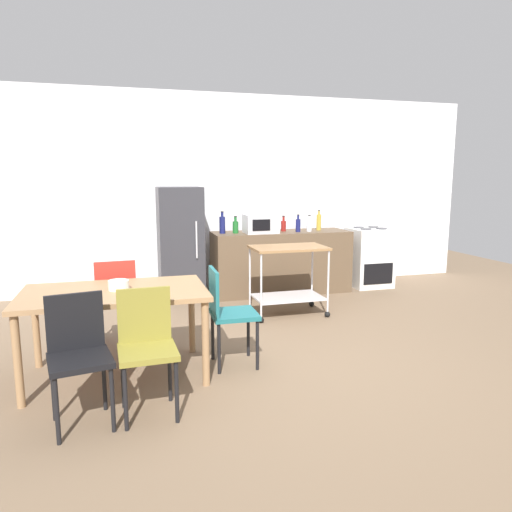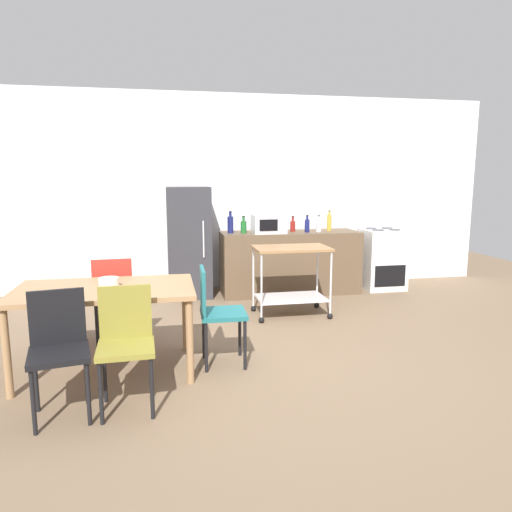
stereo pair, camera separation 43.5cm
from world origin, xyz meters
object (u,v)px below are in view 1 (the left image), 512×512
Objects in this scene: bottle_soy_sauce at (298,225)px; chair_olive at (147,342)px; bottle_olive_oil at (309,225)px; bottle_soda at (283,225)px; fruit_bowl at (119,285)px; stove_oven at (369,257)px; bottle_vinegar at (235,227)px; chair_red at (116,297)px; bottle_sparkling_water at (319,222)px; dining_table at (115,300)px; chair_teal at (227,310)px; refrigerator at (180,243)px; chair_black at (78,350)px; bottle_hot_sauce at (222,224)px; kitchen_cart at (288,269)px; microwave at (261,224)px.

chair_olive is at bearing -127.08° from bottle_soy_sauce.
bottle_olive_oil is at bearing 1.06° from bottle_soy_sauce.
bottle_soda is 3.40m from fruit_bowl.
bottle_vinegar is at bearing -179.07° from stove_oven.
bottle_vinegar reaches higher than chair_olive.
bottle_sparkling_water reaches higher than chair_red.
bottle_vinegar is at bearing 56.49° from dining_table.
stove_oven reaches higher than dining_table.
chair_olive is (0.22, -0.70, -0.15)m from dining_table.
refrigerator reaches higher than chair_teal.
chair_olive is 3.55× the size of bottle_soy_sauce.
bottle_soda is at bearing -27.64° from chair_teal.
bottle_vinegar is 1.29m from bottle_sparkling_water.
chair_black is at bearing 77.72° from chair_red.
chair_black is at bearing -133.51° from bottle_olive_oil.
chair_teal is 3.01m from bottle_olive_oil.
bottle_hot_sauce is at bearing 59.85° from dining_table.
chair_red is at bearing -115.19° from refrigerator.
kitchen_cart is at bearing -106.18° from bottle_soda.
microwave reaches higher than chair_black.
chair_olive is 4.20m from bottle_sparkling_water.
microwave reaches higher than kitchen_cart.
bottle_vinegar is at bearing -136.75° from chair_red.
bottle_soy_sauce is at bearing -161.68° from bottle_sparkling_water.
dining_table is at bearing 61.22° from chair_black.
bottle_sparkling_water reaches higher than bottle_soda.
dining_table is 1.69× the size of chair_red.
microwave is at bearing 179.59° from bottle_soy_sauce.
chair_black is 3.64m from bottle_hot_sauce.
bottle_olive_oil is at bearing 41.21° from dining_table.
chair_red is at bearing -155.04° from stove_oven.
chair_red is 2.41m from bottle_vinegar.
kitchen_cart is (2.02, 0.61, 0.05)m from chair_red.
dining_table is 2.42m from kitchen_cart.
bottle_hot_sauce reaches higher than bottle_vinegar.
chair_olive is 2.98× the size of bottle_sparkling_water.
bottle_hot_sauce is (1.22, 3.16, 0.51)m from chair_olive.
stove_oven is 1.01× the size of kitchen_cart.
bottle_hot_sauce is 1.10m from bottle_soy_sauce.
bottle_soda is at bearing -2.32° from refrigerator.
chair_olive is at bearing -131.53° from kitchen_cart.
bottle_soda is at bearing 46.72° from dining_table.
bottle_soy_sauce is at bearing -174.68° from stove_oven.
chair_olive reaches higher than fruit_bowl.
bottle_soy_sauce is (0.91, -0.08, 0.01)m from bottle_vinegar.
kitchen_cart is 1.23m from bottle_soy_sauce.
bottle_vinegar is 0.81× the size of bottle_sparkling_water.
fruit_bowl is at bearing 90.09° from chair_red.
bottle_sparkling_water reaches higher than chair_black.
kitchen_cart is 1.31m from bottle_olive_oil.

